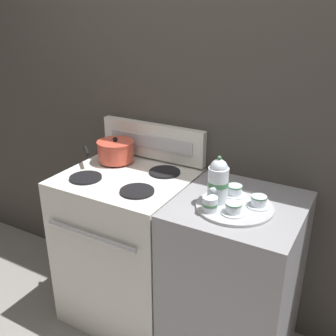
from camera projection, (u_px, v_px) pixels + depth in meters
ground_plane at (174, 325)px, 2.35m from camera, size 6.00×6.00×0.00m
wall_back at (203, 135)px, 2.19m from camera, size 6.00×0.05×2.20m
stove at (129, 247)px, 2.31m from camera, size 0.68×0.64×0.93m
control_panel at (153, 141)px, 2.31m from camera, size 0.67×0.05×0.21m
side_counter at (233, 282)px, 2.01m from camera, size 0.59×0.61×0.92m
saucepan at (115, 151)px, 2.29m from camera, size 0.28×0.28×0.14m
serving_tray at (235, 207)px, 1.79m from camera, size 0.36×0.36×0.01m
teapot at (218, 181)px, 1.78m from camera, size 0.10×0.16×0.23m
teacup_left at (235, 190)px, 1.88m from camera, size 0.11×0.11×0.05m
teacup_right at (233, 208)px, 1.71m from camera, size 0.11×0.11×0.05m
teacup_front at (259, 201)px, 1.77m from camera, size 0.11×0.11×0.05m
creamer_jug at (210, 204)px, 1.73m from camera, size 0.07×0.07×0.07m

